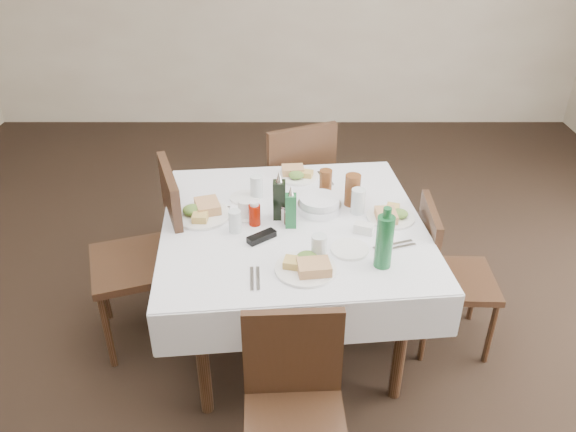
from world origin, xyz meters
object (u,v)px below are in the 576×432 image
object	(u,v)px
dining_table	(293,236)
green_bottle	(384,241)
coffee_mug	(246,209)
water_s	(319,248)
chair_north	(294,181)
oil_cruet_dark	(279,198)
water_e	(358,201)
ketchup_bottle	(255,214)
chair_south	(294,398)
water_n	(256,187)
water_w	(235,221)
oil_cruet_green	(291,209)
chair_west	(154,246)
bread_basket	(319,205)
chair_east	(443,268)

from	to	relation	value
dining_table	green_bottle	size ratio (longest dim) A/B	4.84
coffee_mug	green_bottle	xyz separation A→B (m)	(0.62, -0.42, 0.09)
dining_table	water_s	xyz separation A→B (m)	(0.11, -0.33, 0.15)
chair_north	oil_cruet_dark	distance (m)	0.88
oil_cruet_dark	coffee_mug	bearing A→B (deg)	176.71
water_e	ketchup_bottle	bearing A→B (deg)	-167.35
chair_south	water_e	xyz separation A→B (m)	(0.33, 0.95, 0.35)
water_n	coffee_mug	size ratio (longest dim) A/B	0.95
water_w	oil_cruet_green	distance (m)	0.27
chair_north	water_s	bearing A→B (deg)	-85.41
ketchup_bottle	water_n	bearing A→B (deg)	90.88
dining_table	chair_west	size ratio (longest dim) A/B	1.41
chair_north	water_e	xyz separation A→B (m)	(0.31, -0.77, 0.28)
bread_basket	oil_cruet_dark	distance (m)	0.23
chair_north	dining_table	bearing A→B (deg)	-91.08
water_w	ketchup_bottle	xyz separation A→B (m)	(0.09, 0.06, 0.00)
chair_south	chair_east	size ratio (longest dim) A/B	0.99
water_s	water_n	bearing A→B (deg)	117.48
oil_cruet_green	ketchup_bottle	xyz separation A→B (m)	(-0.18, 0.02, -0.04)
bread_basket	chair_west	bearing A→B (deg)	-177.90
chair_north	chair_south	distance (m)	1.72
water_e	coffee_mug	size ratio (longest dim) A/B	1.02
water_e	coffee_mug	bearing A→B (deg)	-175.68
chair_north	green_bottle	world-z (taller)	green_bottle
chair_north	coffee_mug	size ratio (longest dim) A/B	7.50
chair_west	green_bottle	xyz separation A→B (m)	(1.12, -0.45, 0.32)
chair_east	chair_west	xyz separation A→B (m)	(-1.51, 0.08, 0.09)
chair_east	water_s	size ratio (longest dim) A/B	6.67
water_w	dining_table	bearing A→B (deg)	18.01
dining_table	oil_cruet_dark	xyz separation A→B (m)	(-0.07, 0.04, 0.19)
water_n	bread_basket	bearing A→B (deg)	-24.12
dining_table	chair_west	distance (m)	0.74
chair_west	bread_basket	bearing A→B (deg)	2.10
water_w	coffee_mug	xyz separation A→B (m)	(0.05, 0.14, -0.01)
water_n	oil_cruet_dark	distance (m)	0.25
chair_north	water_n	world-z (taller)	chair_north
coffee_mug	water_n	bearing A→B (deg)	78.84
bread_basket	oil_cruet_green	bearing A→B (deg)	-134.16
chair_east	water_e	xyz separation A→B (m)	(-0.45, 0.09, 0.35)
chair_north	water_e	bearing A→B (deg)	-67.84
chair_east	water_n	xyz separation A→B (m)	(-0.97, 0.26, 0.34)
chair_north	coffee_mug	xyz separation A→B (m)	(-0.25, -0.81, 0.26)
water_n	bread_basket	distance (m)	0.36
chair_west	coffee_mug	world-z (taller)	chair_west
water_e	coffee_mug	distance (m)	0.56
water_s	bread_basket	size ratio (longest dim) A/B	0.56
water_w	green_bottle	xyz separation A→B (m)	(0.66, -0.28, 0.07)
oil_cruet_green	ketchup_bottle	distance (m)	0.18
oil_cruet_dark	water_s	bearing A→B (deg)	-64.04
water_n	bread_basket	world-z (taller)	water_n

